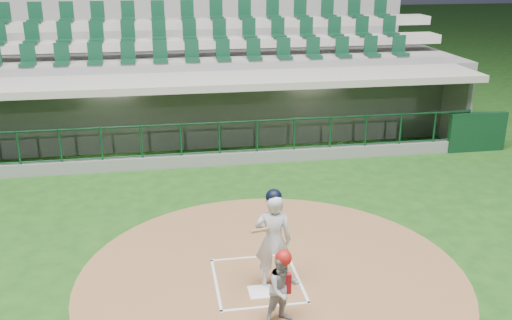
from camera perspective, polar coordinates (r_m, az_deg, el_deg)
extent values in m
plane|color=#184213|center=(10.88, -0.16, -11.19)|extent=(120.00, 120.00, 0.00)
cylinder|color=brown|center=(10.76, 1.63, -11.56)|extent=(7.20, 7.20, 0.01)
cube|color=white|center=(10.29, 0.50, -13.05)|extent=(0.43, 0.43, 0.02)
cube|color=white|center=(10.54, -4.00, -12.25)|extent=(0.05, 1.80, 0.01)
cube|color=white|center=(10.76, 4.14, -11.55)|extent=(0.05, 1.80, 0.01)
cube|color=white|center=(11.35, -0.62, -9.71)|extent=(1.55, 0.05, 0.01)
cube|color=white|center=(9.92, 0.97, -14.46)|extent=(1.55, 0.05, 0.01)
cube|color=slate|center=(17.87, -4.11, -0.47)|extent=(15.00, 3.00, 0.10)
cube|color=slate|center=(18.98, -4.69, 5.14)|extent=(15.00, 0.20, 2.70)
cube|color=#9E9B8C|center=(18.81, -4.68, 5.79)|extent=(13.50, 0.04, 0.90)
cube|color=gray|center=(19.58, 18.26, 4.66)|extent=(0.20, 3.00, 2.70)
cube|color=#9A968B|center=(16.86, -4.26, 8.37)|extent=(15.40, 3.50, 0.20)
cube|color=slate|center=(16.19, -3.62, 0.00)|extent=(15.00, 0.15, 0.40)
cube|color=black|center=(15.73, -3.74, 5.41)|extent=(15.00, 0.01, 0.95)
cube|color=brown|center=(18.77, -4.45, 1.40)|extent=(12.75, 0.40, 0.45)
cube|color=white|center=(17.13, -14.45, 7.54)|extent=(1.30, 0.35, 0.04)
cube|color=white|center=(17.66, 5.51, 8.41)|extent=(1.30, 0.35, 0.04)
cube|color=black|center=(18.45, 21.24, 2.62)|extent=(1.80, 0.18, 1.20)
imported|color=#A41211|center=(18.51, -20.01, 2.29)|extent=(1.34, 0.95, 1.87)
imported|color=maroon|center=(18.51, -8.65, 2.91)|extent=(1.01, 0.53, 1.64)
imported|color=#AE1912|center=(18.42, 1.41, 3.02)|extent=(0.93, 0.77, 1.63)
imported|color=#AC1312|center=(19.10, 9.53, 3.81)|extent=(1.86, 0.94, 1.92)
cube|color=slate|center=(20.51, -5.14, 7.09)|extent=(17.00, 6.50, 2.50)
cube|color=gray|center=(18.82, -4.86, 9.53)|extent=(16.60, 0.95, 0.30)
cube|color=#B0AA9F|center=(19.67, -5.15, 11.58)|extent=(16.60, 0.95, 0.30)
cube|color=#A8A398|center=(20.54, -5.43, 13.46)|extent=(16.60, 0.95, 0.30)
cube|color=gray|center=(23.57, -5.93, 12.09)|extent=(17.00, 0.25, 5.05)
imported|color=silver|center=(10.07, 1.74, -8.05)|extent=(0.71, 0.54, 1.78)
sphere|color=black|center=(9.71, 1.79, -3.71)|extent=(0.28, 0.28, 0.28)
cylinder|color=#A87B4C|center=(9.65, 0.58, -7.00)|extent=(0.58, 0.79, 0.39)
imported|color=#96979C|center=(9.26, 2.72, -12.76)|extent=(0.71, 0.64, 1.21)
sphere|color=#AB1612|center=(8.98, 2.78, -9.75)|extent=(0.26, 0.26, 0.26)
cube|color=maroon|center=(9.38, 2.53, -12.27)|extent=(0.32, 0.10, 0.35)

